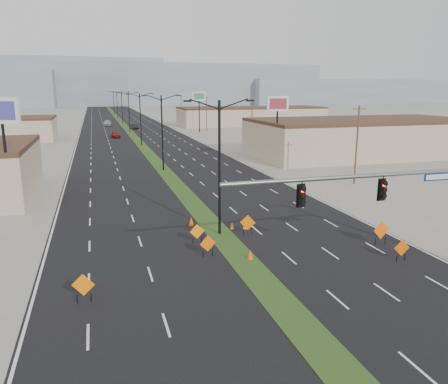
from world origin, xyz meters
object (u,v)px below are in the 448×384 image
object	(u,v)px
cone_0	(250,255)
construction_sign_3	(248,223)
signal_mast	(409,195)
streetlight_2	(140,118)
streetlight_1	(162,130)
cone_2	(232,226)
pole_sign_west	(2,119)
construction_sign_0	(83,286)
cone_1	(245,226)
streetlight_6	(114,102)
cone_3	(191,221)
construction_sign_2	(197,232)
streetlight_0	(219,164)
streetlight_3	(129,111)
streetlight_4	(122,107)
construction_sign_4	(381,231)
car_far	(107,123)
pole_sign_east_far	(199,99)
construction_sign_1	(208,244)
car_mid	(135,126)
construction_sign_5	(402,249)
pole_sign_east_near	(278,109)
streetlight_5	(117,104)
car_left	(116,135)

from	to	relation	value
cone_0	construction_sign_3	bearing A→B (deg)	72.53
signal_mast	streetlight_2	bearing A→B (deg)	97.39
signal_mast	streetlight_1	xyz separation A→B (m)	(-8.56, 38.00, 0.63)
cone_2	pole_sign_west	xyz separation A→B (m)	(-17.34, 9.51, 8.02)
construction_sign_0	cone_1	bearing A→B (deg)	52.21
streetlight_1	streetlight_6	distance (m)	140.00
cone_1	cone_3	bearing A→B (deg)	151.55
construction_sign_2	pole_sign_west	world-z (taller)	pole_sign_west
streetlight_0	streetlight_3	world-z (taller)	same
streetlight_4	construction_sign_4	bearing A→B (deg)	-85.03
car_far	pole_sign_east_far	bearing A→B (deg)	-49.15
construction_sign_1	signal_mast	bearing A→B (deg)	-38.29
construction_sign_3	cone_0	distance (m)	5.01
cone_3	car_mid	bearing A→B (deg)	87.72
signal_mast	construction_sign_2	distance (m)	14.17
cone_0	pole_sign_west	size ratio (longest dim) A/B	0.07
construction_sign_3	pole_sign_west	xyz separation A→B (m)	(-18.06, 11.16, 7.39)
construction_sign_3	construction_sign_5	size ratio (longest dim) A/B	1.08
streetlight_2	construction_sign_1	xyz separation A→B (m)	(-2.00, -60.20, -4.56)
pole_sign_east_near	streetlight_5	bearing A→B (deg)	101.53
construction_sign_0	construction_sign_2	world-z (taller)	construction_sign_0
streetlight_2	streetlight_5	bearing A→B (deg)	90.00
streetlight_5	streetlight_6	bearing A→B (deg)	90.00
streetlight_1	streetlight_2	world-z (taller)	same
streetlight_6	construction_sign_5	xyz separation A→B (m)	(9.70, -176.43, -4.59)
cone_2	pole_sign_east_near	xyz separation A→B (m)	(15.42, 27.44, 7.76)
signal_mast	streetlight_5	distance (m)	150.25
construction_sign_1	car_far	bearing A→B (deg)	81.96
construction_sign_5	cone_1	xyz separation A→B (m)	(-7.45, 9.05, -0.55)
car_mid	pole_sign_east_near	xyz separation A→B (m)	(14.70, -65.09, 7.31)
streetlight_4	cone_3	world-z (taller)	streetlight_4
construction_sign_4	cone_1	bearing A→B (deg)	131.72
car_mid	car_left	bearing A→B (deg)	-110.28
streetlight_2	streetlight_6	xyz separation A→B (m)	(0.00, 112.00, 0.00)
streetlight_6	car_far	xyz separation A→B (m)	(-4.85, -60.87, -4.65)
pole_sign_east_near	streetlight_4	bearing A→B (deg)	104.31
streetlight_2	construction_sign_4	world-z (taller)	streetlight_2
streetlight_5	construction_sign_0	bearing A→B (deg)	-93.74
construction_sign_2	construction_sign_4	size ratio (longest dim) A/B	0.78
streetlight_6	pole_sign_east_near	bearing A→B (deg)	-83.18
streetlight_0	streetlight_2	size ratio (longest dim) A/B	1.00
streetlight_1	construction_sign_5	distance (m)	37.98
car_left	pole_sign_east_far	size ratio (longest dim) A/B	0.40
streetlight_3	car_left	world-z (taller)	streetlight_3
construction_sign_1	cone_3	xyz separation A→B (m)	(0.39, 6.91, -0.51)
car_left	car_far	xyz separation A→B (m)	(-0.69, 35.03, 0.08)
streetlight_2	construction_sign_5	world-z (taller)	streetlight_2
streetlight_1	car_far	world-z (taller)	streetlight_1
cone_0	pole_sign_east_far	distance (m)	86.44
car_far	construction_sign_3	size ratio (longest dim) A/B	3.46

